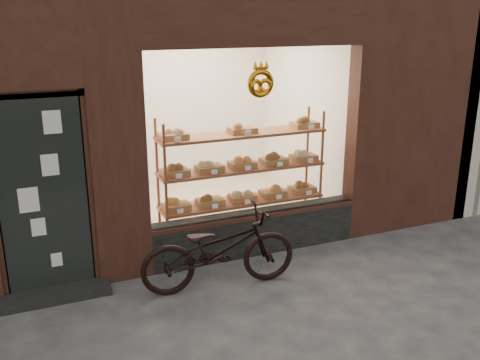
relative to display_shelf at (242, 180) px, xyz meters
name	(u,v)px	position (x,y,z in m)	size (l,w,h in m)	color
ground	(307,353)	(-0.45, -2.55, -0.84)	(90.00, 90.00, 0.00)	#33343A
display_shelf	(242,180)	(0.00, 0.00, 0.00)	(2.20, 0.45, 1.70)	brown
bicycle	(219,249)	(-0.74, -1.09, -0.39)	(0.60, 1.73, 0.91)	black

